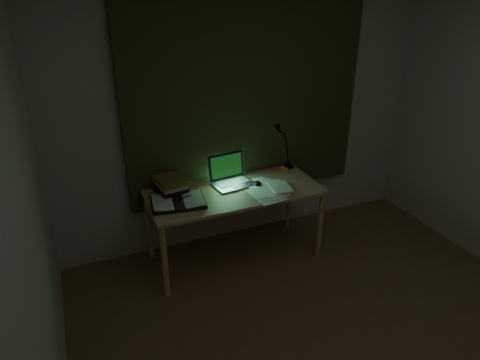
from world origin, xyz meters
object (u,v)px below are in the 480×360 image
(laptop, at_px, (234,172))
(book_stack, at_px, (170,185))
(loose_papers, at_px, (273,188))
(desk, at_px, (235,225))
(open_textbook, at_px, (178,202))
(desk_lamp, at_px, (290,143))

(laptop, distance_m, book_stack, 0.55)
(loose_papers, bearing_deg, book_stack, 161.52)
(desk, distance_m, loose_papers, 0.48)
(open_textbook, bearing_deg, book_stack, 98.78)
(open_textbook, bearing_deg, laptop, 23.60)
(book_stack, xyz_separation_m, loose_papers, (0.82, -0.27, -0.06))
(desk, relative_size, laptop, 3.74)
(book_stack, height_order, loose_papers, book_stack)
(desk_lamp, bearing_deg, book_stack, 177.13)
(desk, height_order, loose_papers, loose_papers)
(loose_papers, height_order, desk_lamp, desk_lamp)
(desk, height_order, laptop, laptop)
(open_textbook, bearing_deg, loose_papers, 3.81)
(desk, distance_m, book_stack, 0.67)
(desk, height_order, open_textbook, open_textbook)
(laptop, xyz_separation_m, desk_lamp, (0.63, 0.15, 0.12))
(loose_papers, bearing_deg, desk, 161.45)
(book_stack, bearing_deg, open_textbook, -89.18)
(open_textbook, height_order, book_stack, book_stack)
(laptop, xyz_separation_m, loose_papers, (0.28, -0.21, -0.11))
(loose_papers, distance_m, desk_lamp, 0.56)
(desk, xyz_separation_m, book_stack, (-0.51, 0.17, 0.41))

